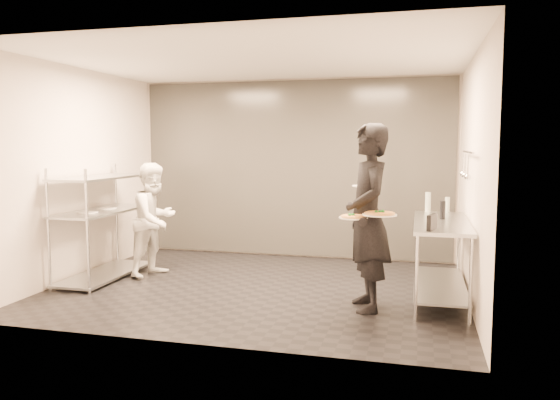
% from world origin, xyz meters
% --- Properties ---
extents(room_shell, '(5.00, 4.00, 2.80)m').
position_xyz_m(room_shell, '(0.00, 1.18, 1.40)').
color(room_shell, black).
rests_on(room_shell, ground).
extents(pass_rack, '(0.60, 1.60, 1.50)m').
position_xyz_m(pass_rack, '(-2.15, -0.00, 0.77)').
color(pass_rack, silver).
rests_on(pass_rack, ground).
extents(prep_counter, '(0.60, 1.80, 0.92)m').
position_xyz_m(prep_counter, '(2.18, 0.00, 0.63)').
color(prep_counter, silver).
rests_on(prep_counter, ground).
extents(utensil_rail, '(0.07, 1.20, 0.31)m').
position_xyz_m(utensil_rail, '(2.43, -0.00, 1.55)').
color(utensil_rail, silver).
rests_on(utensil_rail, room_shell).
extents(waiter, '(0.69, 0.85, 2.01)m').
position_xyz_m(waiter, '(1.40, -0.55, 1.00)').
color(waiter, black).
rests_on(waiter, ground).
extents(chef, '(0.76, 0.87, 1.54)m').
position_xyz_m(chef, '(-1.55, 0.29, 0.77)').
color(chef, white).
rests_on(chef, ground).
extents(pizza_plate_near, '(0.30, 0.30, 0.05)m').
position_xyz_m(pizza_plate_near, '(1.27, -0.77, 1.04)').
color(pizza_plate_near, silver).
rests_on(pizza_plate_near, waiter).
extents(pizza_plate_far, '(0.35, 0.35, 0.05)m').
position_xyz_m(pizza_plate_far, '(1.54, -0.80, 1.08)').
color(pizza_plate_far, silver).
rests_on(pizza_plate_far, waiter).
extents(salad_plate, '(0.28, 0.28, 0.07)m').
position_xyz_m(salad_plate, '(1.33, -0.22, 1.34)').
color(salad_plate, silver).
rests_on(salad_plate, waiter).
extents(pos_monitor, '(0.11, 0.23, 0.16)m').
position_xyz_m(pos_monitor, '(2.06, -0.72, 1.00)').
color(pos_monitor, black).
rests_on(pos_monitor, prep_counter).
extents(bottle_green, '(0.07, 0.07, 0.25)m').
position_xyz_m(bottle_green, '(2.04, 0.80, 1.05)').
color(bottle_green, gray).
rests_on(bottle_green, prep_counter).
extents(bottle_clear, '(0.06, 0.06, 0.20)m').
position_xyz_m(bottle_clear, '(2.28, 0.80, 1.02)').
color(bottle_clear, gray).
rests_on(bottle_clear, prep_counter).
extents(bottle_dark, '(0.06, 0.06, 0.21)m').
position_xyz_m(bottle_dark, '(2.20, 0.15, 1.03)').
color(bottle_dark, black).
rests_on(bottle_dark, prep_counter).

